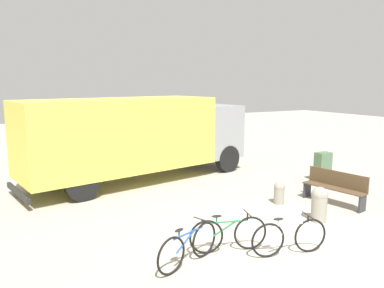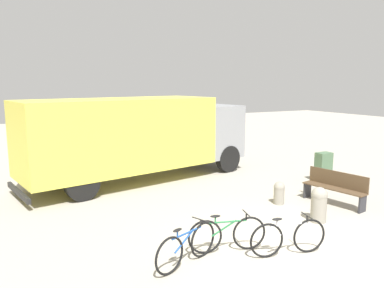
{
  "view_description": "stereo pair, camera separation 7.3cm",
  "coord_description": "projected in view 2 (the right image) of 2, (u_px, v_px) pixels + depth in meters",
  "views": [
    {
      "loc": [
        -5.52,
        -5.59,
        3.48
      ],
      "look_at": [
        -0.17,
        4.42,
        1.61
      ],
      "focal_mm": 35.0,
      "sensor_mm": 36.0,
      "label": 1
    },
    {
      "loc": [
        -5.45,
        -5.62,
        3.48
      ],
      "look_at": [
        -0.17,
        4.42,
        1.61
      ],
      "focal_mm": 35.0,
      "sensor_mm": 36.0,
      "label": 2
    }
  ],
  "objects": [
    {
      "name": "ground_plane",
      "position": [
        295.0,
        248.0,
        7.98
      ],
      "size": [
        60.0,
        60.0,
        0.0
      ],
      "primitive_type": "plane",
      "color": "#A8A091"
    },
    {
      "name": "delivery_truck",
      "position": [
        138.0,
        134.0,
        13.25
      ],
      "size": [
        8.63,
        3.8,
        2.94
      ],
      "rotation": [
        0.0,
        0.0,
        0.18
      ],
      "color": "#EAE04C",
      "rests_on": "ground"
    },
    {
      "name": "park_bench",
      "position": [
        335.0,
        186.0,
        10.78
      ],
      "size": [
        0.72,
        1.89,
        0.95
      ],
      "rotation": [
        0.0,
        0.0,
        1.75
      ],
      "color": "brown",
      "rests_on": "ground"
    },
    {
      "name": "bicycle_near",
      "position": [
        187.0,
        246.0,
        7.16
      ],
      "size": [
        1.58,
        0.68,
        0.81
      ],
      "rotation": [
        0.0,
        0.0,
        0.37
      ],
      "color": "black",
      "rests_on": "ground"
    },
    {
      "name": "bicycle_middle",
      "position": [
        227.0,
        234.0,
        7.74
      ],
      "size": [
        1.62,
        0.57,
        0.81
      ],
      "rotation": [
        0.0,
        0.0,
        -0.27
      ],
      "color": "black",
      "rests_on": "ground"
    },
    {
      "name": "bicycle_far",
      "position": [
        288.0,
        237.0,
        7.58
      ],
      "size": [
        1.64,
        0.53,
        0.81
      ],
      "rotation": [
        0.0,
        0.0,
        -0.23
      ],
      "color": "black",
      "rests_on": "ground"
    },
    {
      "name": "bollard_near_bench",
      "position": [
        319.0,
        203.0,
        9.4
      ],
      "size": [
        0.41,
        0.41,
        0.9
      ],
      "color": "gray",
      "rests_on": "ground"
    },
    {
      "name": "bollard_far_bench",
      "position": [
        279.0,
        192.0,
        10.81
      ],
      "size": [
        0.32,
        0.32,
        0.66
      ],
      "color": "gray",
      "rests_on": "ground"
    },
    {
      "name": "utility_box",
      "position": [
        323.0,
        167.0,
        13.26
      ],
      "size": [
        0.55,
        0.36,
        1.04
      ],
      "color": "#4C6B4C",
      "rests_on": "ground"
    }
  ]
}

